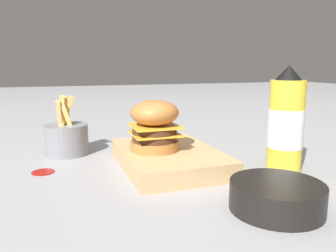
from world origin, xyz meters
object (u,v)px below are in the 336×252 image
serving_board (168,158)px  fries_basket (67,138)px  side_bowl (276,195)px  burger (155,125)px  spoon (160,134)px  ketchup_bottle (286,124)px

serving_board → fries_basket: fries_basket is taller
side_bowl → fries_basket: bearing=-147.0°
burger → fries_basket: bearing=-134.3°
serving_board → fries_basket: (-0.17, -0.20, 0.02)m
fries_basket → burger: bearing=45.7°
fries_basket → spoon: 0.30m
ketchup_bottle → side_bowl: ketchup_bottle is taller
ketchup_bottle → spoon: ketchup_bottle is taller
spoon → serving_board: bearing=135.0°
ketchup_bottle → side_bowl: bearing=-41.2°
burger → ketchup_bottle: (0.11, 0.24, 0.01)m
ketchup_bottle → spoon: (-0.39, -0.13, -0.09)m
burger → spoon: size_ratio=0.67×
side_bowl → ketchup_bottle: bearing=138.8°
ketchup_bottle → fries_basket: ketchup_bottle is taller
burger → fries_basket: 0.24m
serving_board → spoon: (-0.29, 0.08, -0.01)m
serving_board → ketchup_bottle: size_ratio=1.32×
ketchup_bottle → spoon: 0.43m
serving_board → fries_basket: 0.26m
side_bowl → spoon: 0.54m
fries_basket → side_bowl: fries_basket is taller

